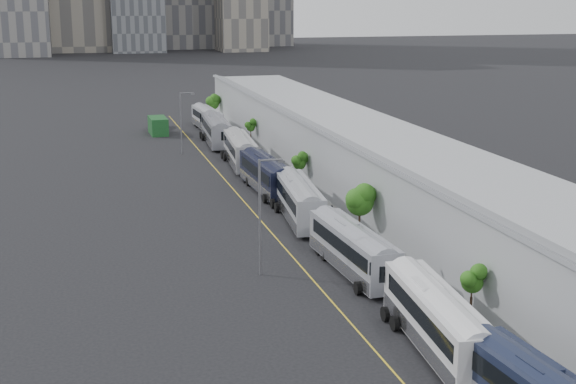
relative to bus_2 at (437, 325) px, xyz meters
name	(u,v)px	position (x,y,z in m)	size (l,w,h in m)	color
sidewalk	(396,236)	(6.89, 22.73, -1.56)	(10.00, 170.00, 0.12)	gray
lane_line	(283,246)	(-3.61, 22.73, -1.61)	(0.12, 160.00, 0.02)	gold
depot	(438,196)	(10.88, 22.73, 1.89)	(12.45, 160.40, 7.20)	gray
bus_2	(437,325)	(0.00, 0.00, 0.00)	(3.82, 13.35, 3.85)	silver
bus_3	(353,253)	(-0.11, 14.69, -0.03)	(3.16, 12.99, 3.77)	gray
bus_4	(299,204)	(-0.06, 30.07, 0.02)	(4.04, 13.57, 3.91)	#9B9DA5
bus_5	(266,178)	(-0.36, 42.15, 0.00)	(3.11, 13.26, 3.85)	black
bus_6	(240,153)	(-0.21, 56.56, 0.05)	(3.80, 13.75, 3.97)	#B3B3B5
bus_7	(216,133)	(-0.44, 72.50, 0.09)	(3.65, 14.04, 4.06)	gray
bus_8	(207,121)	(0.47, 85.39, -0.08)	(3.18, 12.64, 3.66)	#B1B3BC
tree_1	(472,280)	(3.96, 3.19, 1.42)	(1.46, 1.46, 3.83)	black
tree_2	(360,198)	(3.44, 22.90, 2.14)	(2.50, 2.50, 5.03)	black
tree_3	(299,161)	(3.92, 43.78, 1.27)	(1.54, 1.54, 3.70)	black
tree_4	(251,126)	(4.06, 69.54, 1.28)	(1.26, 1.26, 3.60)	black
tree_5	(213,101)	(3.55, 97.59, 1.43)	(2.28, 2.28, 4.21)	black
street_lamp_near	(262,209)	(-7.00, 16.05, 3.62)	(2.04, 0.22, 9.11)	#59595E
street_lamp_far	(182,118)	(-6.09, 66.39, 3.26)	(2.04, 0.22, 8.41)	#59595E
shipping_container	(158,126)	(-7.61, 83.53, -0.31)	(2.55, 5.67, 2.64)	#14441C
suv	(158,124)	(-6.96, 89.09, -0.90)	(2.41, 5.23, 1.45)	black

